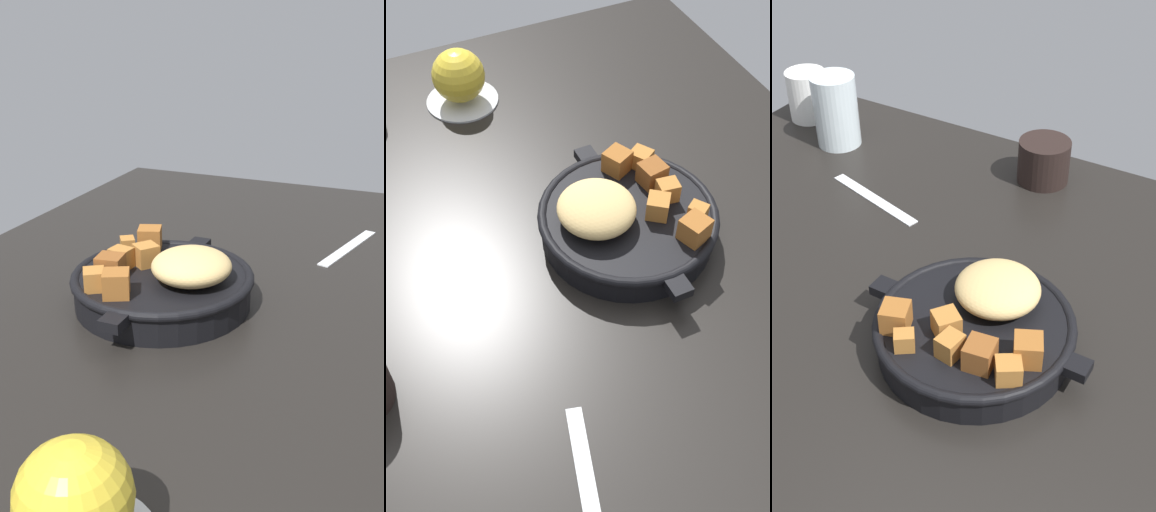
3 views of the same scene
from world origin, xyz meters
The scene contains 6 objects.
ground_plane centered at (0.00, 0.00, -1.20)cm, with size 108.42×76.87×2.40cm, color black.
cast_iron_skillet centered at (4.29, -4.54, 2.87)cm, with size 25.96×21.68×7.61cm.
butter_knife centered at (-22.47, 12.97, 0.18)cm, with size 17.11×1.60×0.36cm, color silver.
coffee_mug_dark centered at (-4.04, 29.98, 3.18)cm, with size 7.60×7.60×6.37cm, color black.
water_glass_tall centered at (-37.12, 23.52, 5.70)cm, with size 6.95×6.95×11.41cm, color silver.
white_creamer_pitcher centered at (-47.04, 27.99, 4.17)cm, with size 6.68×6.68×8.34cm, color white.
Camera 3 is at (28.68, -48.64, 52.77)cm, focal length 46.53 mm.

